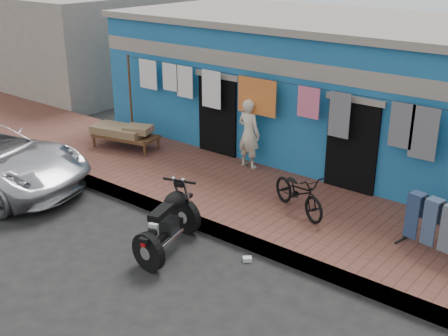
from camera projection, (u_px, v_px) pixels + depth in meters
ground at (147, 268)px, 9.21m from camera, size 80.00×80.00×0.00m
sidewalk at (255, 201)px, 11.33m from camera, size 28.00×3.00×0.25m
curb at (209, 227)px, 10.28m from camera, size 28.00×0.10×0.25m
building at (353, 89)px, 13.64m from camera, size 12.20×5.20×3.36m
neighbor_left at (74, 43)px, 20.09m from camera, size 6.00×5.00×3.40m
clothesline at (278, 104)px, 11.82m from camera, size 10.06×0.06×2.10m
seated_person at (249, 134)px, 12.49m from camera, size 0.59×0.41×1.57m
bicycle at (299, 188)px, 10.41m from camera, size 1.60×1.11×0.98m
motorcycle at (168, 221)px, 9.55m from camera, size 1.61×2.10×1.13m
charpoy at (126, 137)px, 13.87m from camera, size 2.05×1.53×0.57m
litter_a at (154, 225)px, 10.54m from camera, size 0.21×0.19×0.08m
litter_b at (247, 259)px, 9.39m from camera, size 0.18×0.18×0.07m
litter_c at (143, 239)px, 10.05m from camera, size 0.21×0.23×0.07m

